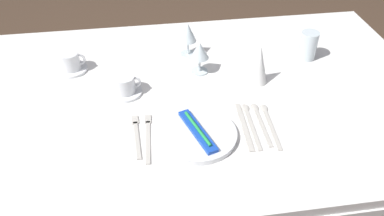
{
  "coord_description": "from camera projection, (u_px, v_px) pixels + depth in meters",
  "views": [
    {
      "loc": [
        -0.16,
        -1.11,
        1.59
      ],
      "look_at": [
        -0.01,
        -0.11,
        0.76
      ],
      "focal_mm": 36.18,
      "sensor_mm": 36.0,
      "label": 1
    }
  ],
  "objects": [
    {
      "name": "ground_plane",
      "position": [
        192.0,
        214.0,
        1.88
      ],
      "size": [
        6.0,
        6.0,
        0.0
      ],
      "primitive_type": "plane",
      "color": "#4C3828"
    },
    {
      "name": "dining_table",
      "position": [
        192.0,
        110.0,
        1.46
      ],
      "size": [
        1.8,
        1.11,
        0.74
      ],
      "color": "white",
      "rests_on": "ground"
    },
    {
      "name": "dinner_plate",
      "position": [
        197.0,
        134.0,
        1.23
      ],
      "size": [
        0.25,
        0.25,
        0.02
      ],
      "primitive_type": "cylinder",
      "color": "white",
      "rests_on": "dining_table"
    },
    {
      "name": "toothbrush_package",
      "position": [
        198.0,
        131.0,
        1.22
      ],
      "size": [
        0.1,
        0.21,
        0.02
      ],
      "color": "blue",
      "rests_on": "dinner_plate"
    },
    {
      "name": "fork_outer",
      "position": [
        148.0,
        136.0,
        1.23
      ],
      "size": [
        0.03,
        0.22,
        0.0
      ],
      "color": "beige",
      "rests_on": "dining_table"
    },
    {
      "name": "fork_inner",
      "position": [
        137.0,
        134.0,
        1.24
      ],
      "size": [
        0.03,
        0.2,
        0.0
      ],
      "color": "beige",
      "rests_on": "dining_table"
    },
    {
      "name": "dinner_knife",
      "position": [
        244.0,
        127.0,
        1.26
      ],
      "size": [
        0.03,
        0.24,
        0.0
      ],
      "color": "beige",
      "rests_on": "dining_table"
    },
    {
      "name": "spoon_soup",
      "position": [
        250.0,
        120.0,
        1.29
      ],
      "size": [
        0.03,
        0.23,
        0.01
      ],
      "color": "beige",
      "rests_on": "dining_table"
    },
    {
      "name": "spoon_dessert",
      "position": [
        259.0,
        119.0,
        1.29
      ],
      "size": [
        0.03,
        0.22,
        0.01
      ],
      "color": "beige",
      "rests_on": "dining_table"
    },
    {
      "name": "spoon_tea",
      "position": [
        269.0,
        121.0,
        1.29
      ],
      "size": [
        0.03,
        0.23,
        0.01
      ],
      "color": "beige",
      "rests_on": "dining_table"
    },
    {
      "name": "saucer_left",
      "position": [
        71.0,
        69.0,
        1.52
      ],
      "size": [
        0.12,
        0.12,
        0.01
      ],
      "primitive_type": "cylinder",
      "color": "white",
      "rests_on": "dining_table"
    },
    {
      "name": "coffee_cup_left",
      "position": [
        70.0,
        61.0,
        1.5
      ],
      "size": [
        0.1,
        0.08,
        0.07
      ],
      "color": "white",
      "rests_on": "saucer_left"
    },
    {
      "name": "saucer_right",
      "position": [
        125.0,
        92.0,
        1.41
      ],
      "size": [
        0.12,
        0.12,
        0.01
      ],
      "primitive_type": "cylinder",
      "color": "white",
      "rests_on": "dining_table"
    },
    {
      "name": "coffee_cup_right",
      "position": [
        125.0,
        84.0,
        1.38
      ],
      "size": [
        0.1,
        0.08,
        0.06
      ],
      "color": "white",
      "rests_on": "saucer_right"
    },
    {
      "name": "wine_glass_centre",
      "position": [
        200.0,
        52.0,
        1.46
      ],
      "size": [
        0.07,
        0.07,
        0.13
      ],
      "color": "silver",
      "rests_on": "dining_table"
    },
    {
      "name": "wine_glass_left",
      "position": [
        188.0,
        34.0,
        1.55
      ],
      "size": [
        0.07,
        0.07,
        0.14
      ],
      "color": "silver",
      "rests_on": "dining_table"
    },
    {
      "name": "drink_tumbler",
      "position": [
        308.0,
        47.0,
        1.56
      ],
      "size": [
        0.07,
        0.07,
        0.12
      ],
      "color": "silver",
      "rests_on": "dining_table"
    },
    {
      "name": "napkin_folded",
      "position": [
        259.0,
        64.0,
        1.42
      ],
      "size": [
        0.07,
        0.07,
        0.15
      ],
      "primitive_type": "cone",
      "color": "white",
      "rests_on": "dining_table"
    }
  ]
}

